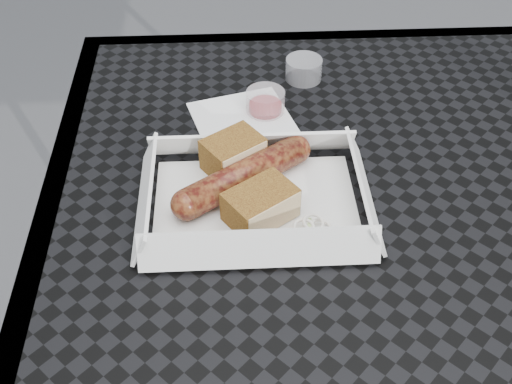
# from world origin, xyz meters

# --- Properties ---
(patio_table) EXTENTS (0.80, 0.80, 0.74)m
(patio_table) POSITION_xyz_m (0.00, 0.00, 0.67)
(patio_table) COLOR black
(patio_table) RESTS_ON ground
(food_tray) EXTENTS (0.22, 0.15, 0.00)m
(food_tray) POSITION_xyz_m (-0.16, 0.02, 0.75)
(food_tray) COLOR white
(food_tray) RESTS_ON patio_table
(bratwurst) EXTENTS (0.16, 0.12, 0.03)m
(bratwurst) POSITION_xyz_m (-0.17, 0.05, 0.77)
(bratwurst) COLOR brown
(bratwurst) RESTS_ON food_tray
(bread_near) EXTENTS (0.08, 0.07, 0.04)m
(bread_near) POSITION_xyz_m (-0.18, 0.08, 0.77)
(bread_near) COLOR brown
(bread_near) RESTS_ON food_tray
(bread_far) EXTENTS (0.09, 0.08, 0.04)m
(bread_far) POSITION_xyz_m (-0.15, -0.00, 0.77)
(bread_far) COLOR brown
(bread_far) RESTS_ON food_tray
(veg_garnish) EXTENTS (0.03, 0.03, 0.00)m
(veg_garnish) POSITION_xyz_m (-0.10, -0.03, 0.75)
(veg_garnish) COLOR #EF3C0A
(veg_garnish) RESTS_ON food_tray
(napkin) EXTENTS (0.15, 0.15, 0.00)m
(napkin) POSITION_xyz_m (-0.17, 0.17, 0.75)
(napkin) COLOR white
(napkin) RESTS_ON patio_table
(condiment_cup_sauce) EXTENTS (0.05, 0.05, 0.03)m
(condiment_cup_sauce) POSITION_xyz_m (-0.14, 0.19, 0.76)
(condiment_cup_sauce) COLOR maroon
(condiment_cup_sauce) RESTS_ON patio_table
(condiment_cup_empty) EXTENTS (0.05, 0.05, 0.03)m
(condiment_cup_empty) POSITION_xyz_m (-0.08, 0.27, 0.76)
(condiment_cup_empty) COLOR silver
(condiment_cup_empty) RESTS_ON patio_table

